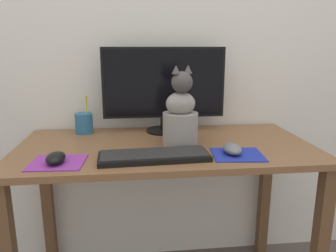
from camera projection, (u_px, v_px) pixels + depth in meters
The scene contains 10 objects.
wall_back at pixel (158, 21), 1.58m from camera, with size 7.00×0.04×2.50m.
desk at pixel (165, 170), 1.40m from camera, with size 1.23×0.61×0.73m.
monitor at pixel (164, 87), 1.53m from camera, with size 0.57×0.17×0.40m.
keyboard at pixel (154, 156), 1.20m from camera, with size 0.41×0.16×0.02m.
mousepad_left at pixel (58, 163), 1.15m from camera, with size 0.20×0.18×0.00m.
mousepad_right at pixel (237, 155), 1.24m from camera, with size 0.20×0.18×0.00m.
computer_mouse_left at pixel (56, 158), 1.14m from camera, with size 0.07×0.10×0.04m.
computer_mouse_right at pixel (232, 149), 1.24m from camera, with size 0.07×0.11×0.04m.
cat at pixel (181, 116), 1.34m from camera, with size 0.19×0.23×0.33m.
pen_cup at pixel (84, 123), 1.54m from camera, with size 0.08×0.08×0.18m.
Camera 1 is at (-0.14, -1.31, 1.14)m, focal length 35.00 mm.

